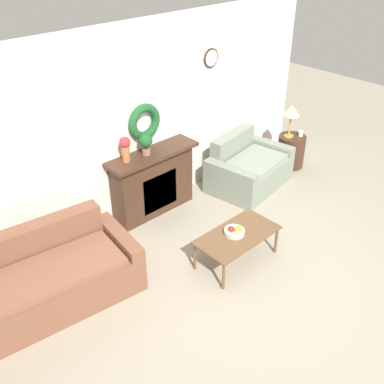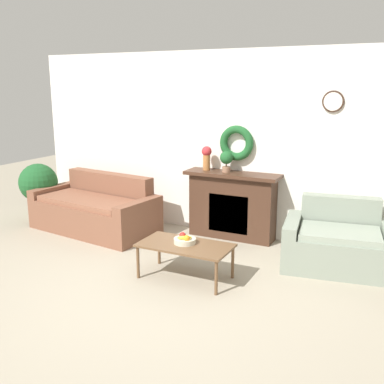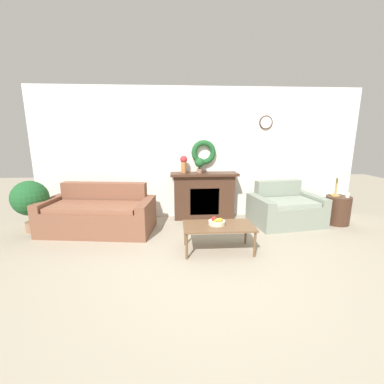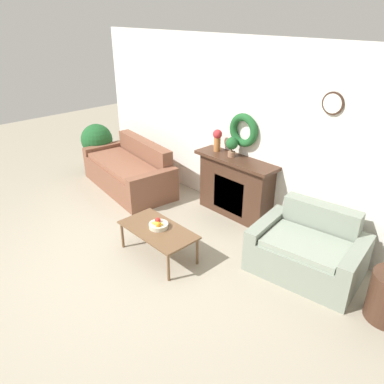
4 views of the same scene
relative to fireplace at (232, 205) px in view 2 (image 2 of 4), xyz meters
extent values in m
plane|color=#9E937F|center=(-0.10, -2.33, -0.50)|extent=(16.00, 16.00, 0.00)
cube|color=white|center=(-0.10, 0.21, 0.85)|extent=(6.80, 0.06, 2.70)
cylinder|color=#382319|center=(1.30, 0.16, 1.50)|extent=(0.28, 0.02, 0.28)
cylinder|color=white|center=(1.30, 0.15, 1.50)|extent=(0.24, 0.01, 0.24)
torus|color=#1E5628|center=(0.00, 0.12, 0.89)|extent=(0.51, 0.11, 0.51)
cube|color=#42281C|center=(0.00, 0.01, -0.03)|extent=(1.25, 0.34, 0.93)
cube|color=black|center=(0.00, -0.15, -0.10)|extent=(0.60, 0.02, 0.56)
cube|color=orange|center=(0.00, -0.16, -0.17)|extent=(0.48, 0.01, 0.31)
cube|color=#42281C|center=(0.00, -0.03, 0.46)|extent=(1.39, 0.41, 0.05)
cube|color=brown|center=(-2.03, -0.75, -0.27)|extent=(1.71, 0.93, 0.46)
cube|color=brown|center=(-1.97, -0.29, -0.07)|extent=(1.64, 0.41, 0.85)
cube|color=brown|center=(-2.91, -0.53, -0.20)|extent=(0.29, 0.94, 0.60)
cube|color=brown|center=(-1.13, -0.76, -0.20)|extent=(0.29, 0.94, 0.60)
cube|color=brown|center=(-2.03, -0.75, 0.00)|extent=(1.64, 0.86, 0.08)
cube|color=gray|center=(1.60, -0.58, -0.28)|extent=(1.06, 0.84, 0.43)
cube|color=gray|center=(1.54, -0.13, -0.08)|extent=(0.98, 0.34, 0.82)
cube|color=gray|center=(1.03, -0.57, -0.21)|extent=(0.30, 0.92, 0.57)
cube|color=gray|center=(1.60, -0.58, -0.03)|extent=(1.01, 0.78, 0.08)
cube|color=brown|center=(0.05, -1.60, -0.09)|extent=(1.07, 0.57, 0.03)
cylinder|color=brown|center=(-0.45, -1.84, -0.30)|extent=(0.04, 0.04, 0.39)
cylinder|color=brown|center=(0.54, -1.84, -0.30)|extent=(0.04, 0.04, 0.39)
cylinder|color=brown|center=(-0.45, -1.36, -0.30)|extent=(0.04, 0.04, 0.39)
cylinder|color=brown|center=(0.54, -1.36, -0.30)|extent=(0.04, 0.04, 0.39)
cylinder|color=beige|center=(0.02, -1.57, -0.05)|extent=(0.26, 0.26, 0.06)
sphere|color=#B2231E|center=(-0.02, -1.55, 0.00)|extent=(0.08, 0.08, 0.08)
sphere|color=orange|center=(0.07, -1.61, 0.00)|extent=(0.07, 0.07, 0.07)
ellipsoid|color=yellow|center=(0.04, -1.60, 0.00)|extent=(0.17, 0.12, 0.04)
cylinder|color=#AD6B38|center=(-0.42, 0.01, 0.60)|extent=(0.11, 0.11, 0.22)
sphere|color=#B72D33|center=(-0.42, 0.01, 0.76)|extent=(0.15, 0.15, 0.15)
cylinder|color=#8E664C|center=(-0.10, -0.01, 0.52)|extent=(0.12, 0.12, 0.08)
cylinder|color=#4C3823|center=(-0.10, -0.01, 0.59)|extent=(0.02, 0.02, 0.05)
sphere|color=#1E5628|center=(-0.10, -0.01, 0.69)|extent=(0.19, 0.19, 0.19)
cylinder|color=#8E664C|center=(-3.22, -0.56, -0.40)|extent=(0.28, 0.28, 0.19)
cylinder|color=#4C3823|center=(-3.22, -0.56, -0.22)|extent=(0.04, 0.04, 0.17)
sphere|color=#1E5628|center=(-3.22, -0.56, 0.13)|extent=(0.63, 0.63, 0.63)
camera|label=1|loc=(-3.39, -4.44, 3.30)|focal=42.00mm
camera|label=2|loc=(2.27, -5.94, 1.70)|focal=42.00mm
camera|label=3|loc=(-0.60, -5.23, 1.26)|focal=24.00mm
camera|label=4|loc=(3.40, -4.15, 2.52)|focal=35.00mm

